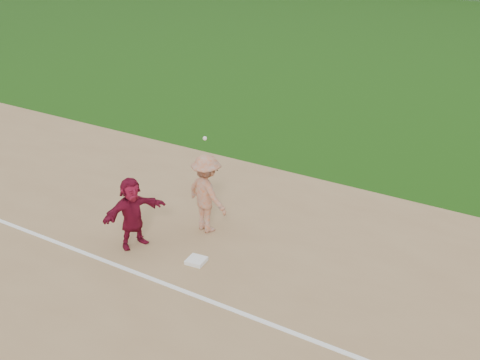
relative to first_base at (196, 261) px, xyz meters
The scene contains 5 objects.
ground 0.20m from the first_base, 37.37° to the right, with size 160.00×160.00×0.00m, color #1A470D.
foul_line 0.93m from the first_base, 80.70° to the right, with size 60.00×0.10×0.01m, color white.
first_base is the anchor object (origin of this frame).
base_runner 1.65m from the first_base, behind, with size 1.40×0.44×1.51m, color maroon.
first_base_play 1.57m from the first_base, 115.11° to the left, with size 1.25×1.30×2.51m.
Camera 1 is at (5.89, -7.98, 6.40)m, focal length 45.00 mm.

